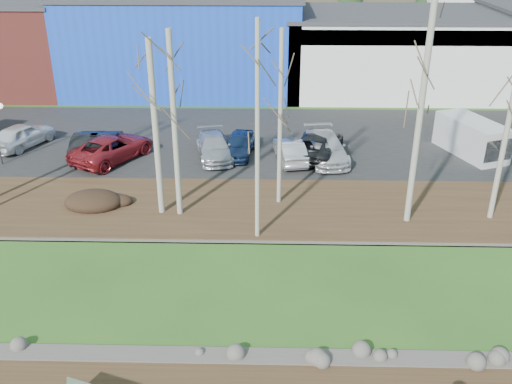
{
  "coord_description": "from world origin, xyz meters",
  "views": [
    {
      "loc": [
        1.58,
        -12.36,
        13.69
      ],
      "look_at": [
        0.99,
        11.29,
        2.5
      ],
      "focal_mm": 40.0,
      "sensor_mm": 36.0,
      "label": 1
    }
  ],
  "objects_px": {
    "car_1": "(105,143)",
    "car_5": "(290,151)",
    "car_7": "(326,147)",
    "car_3": "(214,147)",
    "car_2": "(112,148)",
    "van_white": "(474,138)",
    "car_0": "(22,135)",
    "car_4": "(239,144)",
    "car_6": "(318,145)",
    "car_8": "(88,143)"
  },
  "relations": [
    {
      "from": "car_2",
      "to": "car_4",
      "type": "xyz_separation_m",
      "value": [
        7.9,
        0.95,
        -0.07
      ]
    },
    {
      "from": "car_2",
      "to": "car_3",
      "type": "distance_m",
      "value": 6.37
    },
    {
      "from": "car_5",
      "to": "car_8",
      "type": "bearing_deg",
      "value": -14.1
    },
    {
      "from": "car_0",
      "to": "car_6",
      "type": "height_order",
      "value": "car_0"
    },
    {
      "from": "car_3",
      "to": "car_0",
      "type": "bearing_deg",
      "value": 161.22
    },
    {
      "from": "car_1",
      "to": "car_3",
      "type": "height_order",
      "value": "car_1"
    },
    {
      "from": "car_1",
      "to": "car_7",
      "type": "xyz_separation_m",
      "value": [
        14.08,
        -0.54,
        0.06
      ]
    },
    {
      "from": "car_1",
      "to": "car_6",
      "type": "relative_size",
      "value": 0.8
    },
    {
      "from": "car_1",
      "to": "car_7",
      "type": "bearing_deg",
      "value": 173.38
    },
    {
      "from": "car_7",
      "to": "car_6",
      "type": "bearing_deg",
      "value": 128.56
    },
    {
      "from": "car_0",
      "to": "car_2",
      "type": "height_order",
      "value": "car_0"
    },
    {
      "from": "car_4",
      "to": "van_white",
      "type": "bearing_deg",
      "value": 8.69
    },
    {
      "from": "car_6",
      "to": "van_white",
      "type": "distance_m",
      "value": 10.0
    },
    {
      "from": "car_0",
      "to": "car_8",
      "type": "xyz_separation_m",
      "value": [
        4.72,
        -1.19,
        -0.06
      ]
    },
    {
      "from": "car_2",
      "to": "van_white",
      "type": "height_order",
      "value": "van_white"
    },
    {
      "from": "car_0",
      "to": "car_1",
      "type": "distance_m",
      "value": 5.98
    },
    {
      "from": "car_2",
      "to": "van_white",
      "type": "bearing_deg",
      "value": -147.01
    },
    {
      "from": "car_1",
      "to": "car_5",
      "type": "xyz_separation_m",
      "value": [
        11.85,
        -0.92,
        -0.04
      ]
    },
    {
      "from": "car_2",
      "to": "car_7",
      "type": "relative_size",
      "value": 1.05
    },
    {
      "from": "car_0",
      "to": "car_4",
      "type": "xyz_separation_m",
      "value": [
        14.45,
        -1.19,
        -0.08
      ]
    },
    {
      "from": "car_0",
      "to": "car_7",
      "type": "height_order",
      "value": "car_0"
    },
    {
      "from": "car_4",
      "to": "car_1",
      "type": "bearing_deg",
      "value": -173.13
    },
    {
      "from": "car_5",
      "to": "van_white",
      "type": "xyz_separation_m",
      "value": [
        11.75,
        1.4,
        0.42
      ]
    },
    {
      "from": "car_4",
      "to": "car_8",
      "type": "xyz_separation_m",
      "value": [
        -9.73,
        0.0,
        0.01
      ]
    },
    {
      "from": "car_3",
      "to": "car_6",
      "type": "bearing_deg",
      "value": -9.13
    },
    {
      "from": "car_6",
      "to": "car_0",
      "type": "bearing_deg",
      "value": 12.8
    },
    {
      "from": "car_2",
      "to": "car_7",
      "type": "xyz_separation_m",
      "value": [
        13.39,
        0.42,
        -0.01
      ]
    },
    {
      "from": "car_4",
      "to": "car_7",
      "type": "xyz_separation_m",
      "value": [
        5.49,
        -0.54,
        0.07
      ]
    },
    {
      "from": "car_0",
      "to": "van_white",
      "type": "bearing_deg",
      "value": -159.3
    },
    {
      "from": "car_4",
      "to": "car_7",
      "type": "bearing_deg",
      "value": 1.3
    },
    {
      "from": "car_2",
      "to": "car_1",
      "type": "bearing_deg",
      "value": -24.43
    },
    {
      "from": "car_1",
      "to": "car_4",
      "type": "distance_m",
      "value": 8.59
    },
    {
      "from": "car_0",
      "to": "car_3",
      "type": "xyz_separation_m",
      "value": [
        12.9,
        -1.58,
        -0.09
      ]
    },
    {
      "from": "car_7",
      "to": "car_8",
      "type": "distance_m",
      "value": 15.23
    },
    {
      "from": "car_1",
      "to": "car_2",
      "type": "height_order",
      "value": "car_2"
    },
    {
      "from": "car_1",
      "to": "car_3",
      "type": "xyz_separation_m",
      "value": [
        7.04,
        -0.39,
        -0.03
      ]
    },
    {
      "from": "car_0",
      "to": "car_2",
      "type": "bearing_deg",
      "value": -176.02
    },
    {
      "from": "car_0",
      "to": "car_3",
      "type": "relative_size",
      "value": 0.96
    },
    {
      "from": "car_5",
      "to": "car_6",
      "type": "bearing_deg",
      "value": -164.59
    },
    {
      "from": "car_7",
      "to": "car_8",
      "type": "xyz_separation_m",
      "value": [
        -15.22,
        0.54,
        -0.06
      ]
    },
    {
      "from": "car_2",
      "to": "car_6",
      "type": "distance_m",
      "value": 12.95
    },
    {
      "from": "car_2",
      "to": "car_7",
      "type": "bearing_deg",
      "value": -148.8
    },
    {
      "from": "car_2",
      "to": "car_4",
      "type": "distance_m",
      "value": 7.96
    },
    {
      "from": "car_0",
      "to": "car_5",
      "type": "relative_size",
      "value": 1.11
    },
    {
      "from": "car_1",
      "to": "car_6",
      "type": "height_order",
      "value": "car_6"
    },
    {
      "from": "car_2",
      "to": "car_3",
      "type": "bearing_deg",
      "value": -145.51
    },
    {
      "from": "car_0",
      "to": "car_4",
      "type": "bearing_deg",
      "value": -162.62
    },
    {
      "from": "car_4",
      "to": "car_8",
      "type": "distance_m",
      "value": 9.73
    },
    {
      "from": "car_8",
      "to": "car_0",
      "type": "bearing_deg",
      "value": -18.59
    },
    {
      "from": "car_7",
      "to": "car_1",
      "type": "bearing_deg",
      "value": 170.2
    }
  ]
}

